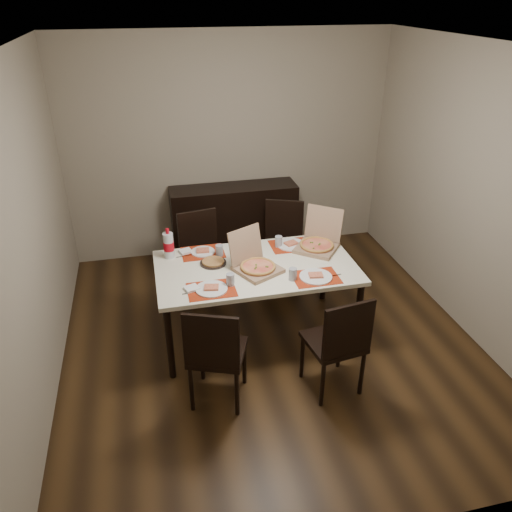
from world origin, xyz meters
name	(u,v)px	position (x,y,z in m)	size (l,w,h in m)	color
ground	(270,341)	(0.00, 0.00, -0.01)	(3.80, 4.00, 0.02)	#3C2712
room_walls	(260,149)	(0.00, 0.43, 1.73)	(3.84, 4.02, 2.62)	gray
sideboard	(234,222)	(0.00, 1.78, 0.45)	(1.50, 0.40, 0.90)	black
dining_table	(256,272)	(-0.10, 0.14, 0.68)	(1.80, 1.00, 0.75)	#EEE7C8
chair_near_left	(215,352)	(-0.61, -0.69, 0.51)	(0.54, 0.54, 0.93)	black
chair_near_right	(339,341)	(0.35, -0.77, 0.51)	(0.48, 0.48, 0.93)	black
chair_far_left	(202,252)	(-0.50, 0.98, 0.51)	(0.49, 0.49, 0.93)	black
chair_far_right	(283,240)	(0.41, 1.06, 0.51)	(0.54, 0.54, 0.93)	black
setting_near_left	(214,287)	(-0.53, -0.16, 0.77)	(0.45, 0.30, 0.11)	#AB260B
setting_near_right	(310,276)	(0.30, -0.18, 0.77)	(0.48, 0.30, 0.11)	#AB260B
setting_far_left	(205,251)	(-0.52, 0.48, 0.77)	(0.46, 0.30, 0.11)	#AB260B
setting_far_right	(288,244)	(0.29, 0.46, 0.77)	(0.48, 0.30, 0.11)	#AB260B
napkin_loose	(263,267)	(-0.05, 0.09, 0.76)	(0.12, 0.11, 0.02)	white
pizza_box_center	(256,264)	(-0.13, 0.07, 0.81)	(0.49, 0.50, 0.35)	#8F6E52
pizza_box_right	(318,243)	(0.55, 0.35, 0.81)	(0.53, 0.54, 0.36)	#8F6E52
faina_plate	(213,262)	(-0.48, 0.27, 0.76)	(0.24, 0.24, 0.03)	black
dip_bowl	(257,253)	(-0.05, 0.35, 0.76)	(0.11, 0.11, 0.03)	white
soda_bottle	(169,245)	(-0.85, 0.48, 0.87)	(0.10, 0.10, 0.29)	silver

